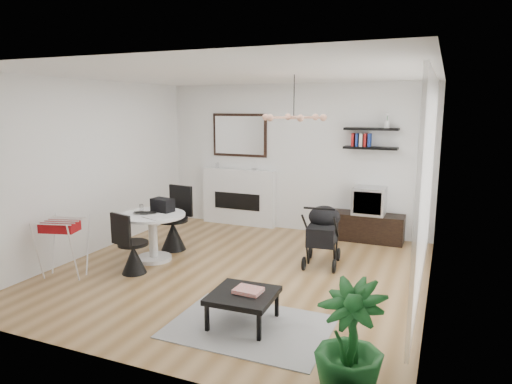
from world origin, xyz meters
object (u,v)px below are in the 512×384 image
at_px(drying_rack, 63,247).
at_px(stroller, 323,237).
at_px(crt_tv, 369,201).
at_px(dining_table, 153,230).
at_px(coffee_table, 243,296).
at_px(potted_plant, 350,342).
at_px(fireplace, 239,190).
at_px(tv_console, 366,227).

xyz_separation_m(drying_rack, stroller, (3.10, 1.88, -0.01)).
relative_size(crt_tv, dining_table, 0.55).
relative_size(drying_rack, coffee_table, 1.17).
relative_size(drying_rack, potted_plant, 0.83).
height_order(stroller, coffee_table, stroller).
distance_m(dining_table, drying_rack, 1.27).
bearing_deg(drying_rack, potted_plant, -30.90).
bearing_deg(crt_tv, fireplace, 176.43).
height_order(fireplace, dining_table, fireplace).
xyz_separation_m(stroller, potted_plant, (1.00, -3.03, 0.08)).
xyz_separation_m(dining_table, coffee_table, (2.10, -1.36, -0.16)).
xyz_separation_m(drying_rack, potted_plant, (4.10, -1.15, 0.06)).
xyz_separation_m(fireplace, dining_table, (-0.29, -2.44, -0.21)).
xyz_separation_m(tv_console, dining_table, (-2.79, -2.29, 0.24)).
bearing_deg(fireplace, dining_table, -96.69).
distance_m(tv_console, coffee_table, 3.72).
relative_size(fireplace, dining_table, 2.20).
distance_m(tv_console, dining_table, 3.61).
bearing_deg(potted_plant, drying_rack, 164.39).
height_order(dining_table, coffee_table, dining_table).
height_order(tv_console, drying_rack, drying_rack).
relative_size(tv_console, drying_rack, 1.57).
bearing_deg(stroller, coffee_table, -104.02).
distance_m(crt_tv, drying_rack, 4.86).
height_order(fireplace, crt_tv, fireplace).
distance_m(drying_rack, coffee_table, 2.83).
bearing_deg(stroller, crt_tv, 67.07).
relative_size(fireplace, tv_console, 1.70).
xyz_separation_m(tv_console, potted_plant, (0.61, -4.48, 0.25)).
relative_size(stroller, coffee_table, 1.38).
height_order(fireplace, potted_plant, fireplace).
bearing_deg(fireplace, stroller, -37.43).
bearing_deg(dining_table, coffee_table, -32.98).
bearing_deg(fireplace, potted_plant, -56.20).
relative_size(tv_console, dining_table, 1.29).
height_order(fireplace, stroller, fireplace).
xyz_separation_m(stroller, coffee_table, (-0.29, -2.19, -0.10)).
distance_m(fireplace, tv_console, 2.54).
distance_m(drying_rack, stroller, 3.63).
xyz_separation_m(coffee_table, potted_plant, (1.29, -0.83, 0.17)).
relative_size(fireplace, crt_tv, 4.03).
bearing_deg(drying_rack, crt_tv, 28.07).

